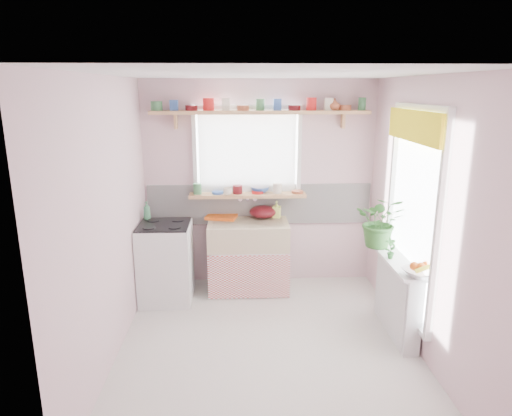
{
  "coord_description": "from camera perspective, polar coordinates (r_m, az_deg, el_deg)",
  "views": [
    {
      "loc": [
        -0.27,
        -3.87,
        2.38
      ],
      "look_at": [
        -0.09,
        0.55,
        1.22
      ],
      "focal_mm": 32.0,
      "sensor_mm": 36.0,
      "label": 1
    }
  ],
  "objects": [
    {
      "name": "jade_plant",
      "position": [
        4.9,
        15.33,
        -1.62
      ],
      "size": [
        0.61,
        0.57,
        0.55
      ],
      "primitive_type": "imported",
      "rotation": [
        0.0,
        0.0,
        -0.33
      ],
      "color": "#2E6327",
      "rests_on": "radiator_ledge"
    },
    {
      "name": "room",
      "position": [
        4.93,
        8.57,
        2.68
      ],
      "size": [
        3.2,
        3.2,
        3.2
      ],
      "color": "beige",
      "rests_on": "ground"
    },
    {
      "name": "dish_tray",
      "position": [
        5.59,
        -4.31,
        -1.08
      ],
      "size": [
        0.41,
        0.34,
        0.04
      ],
      "primitive_type": "cube",
      "rotation": [
        0.0,
        0.0,
        -0.23
      ],
      "color": "#E45A14",
      "rests_on": "sink_unit"
    },
    {
      "name": "colander",
      "position": [
        5.58,
        0.85,
        -0.47
      ],
      "size": [
        0.39,
        0.39,
        0.15
      ],
      "primitive_type": "ellipsoid",
      "rotation": [
        0.0,
        0.0,
        0.24
      ],
      "color": "#500D15",
      "rests_on": "sink_unit"
    },
    {
      "name": "radiator_ledge",
      "position": [
        4.8,
        17.25,
        -10.46
      ],
      "size": [
        0.22,
        0.95,
        0.78
      ],
      "color": "white",
      "rests_on": "ground"
    },
    {
      "name": "sill_bowl",
      "position": [
        5.55,
        0.52,
        2.33
      ],
      "size": [
        0.22,
        0.22,
        0.07
      ],
      "primitive_type": "imported",
      "rotation": [
        0.0,
        0.0,
        0.02
      ],
      "color": "#3158A1",
      "rests_on": "windowsill"
    },
    {
      "name": "shelf_crockery",
      "position": [
        5.35,
        0.34,
        12.67
      ],
      "size": [
        2.47,
        0.11,
        0.12
      ],
      "color": "#3F7F4C",
      "rests_on": "pine_shelf"
    },
    {
      "name": "cooker_bottle",
      "position": [
        5.41,
        -13.49,
        -0.32
      ],
      "size": [
        0.1,
        0.1,
        0.21
      ],
      "primitive_type": "imported",
      "rotation": [
        0.0,
        0.0,
        -0.24
      ],
      "color": "#468D5F",
      "rests_on": "cooker"
    },
    {
      "name": "sill_cup",
      "position": [
        5.43,
        -3.55,
        2.09
      ],
      "size": [
        0.12,
        0.12,
        0.08
      ],
      "primitive_type": "imported",
      "rotation": [
        0.0,
        0.0,
        -0.12
      ],
      "color": "silver",
      "rests_on": "windowsill"
    },
    {
      "name": "windowsill",
      "position": [
        5.5,
        -1.06,
        1.62
      ],
      "size": [
        1.4,
        0.22,
        0.04
      ],
      "primitive_type": "cube",
      "color": "tan",
      "rests_on": "room"
    },
    {
      "name": "cooker",
      "position": [
        5.35,
        -11.2,
        -6.66
      ],
      "size": [
        0.58,
        0.58,
        0.93
      ],
      "color": "white",
      "rests_on": "ground"
    },
    {
      "name": "sink_unit",
      "position": [
        5.53,
        -0.98,
        -5.99
      ],
      "size": [
        0.95,
        0.65,
        1.11
      ],
      "color": "white",
      "rests_on": "ground"
    },
    {
      "name": "herb_pot",
      "position": [
        4.63,
        16.48,
        -4.84
      ],
      "size": [
        0.13,
        0.11,
        0.22
      ],
      "primitive_type": "imported",
      "rotation": [
        0.0,
        0.0,
        0.33
      ],
      "color": "#296629",
      "rests_on": "radiator_ledge"
    },
    {
      "name": "fruit",
      "position": [
        4.29,
        19.94,
        -6.89
      ],
      "size": [
        0.2,
        0.14,
        0.1
      ],
      "color": "#D95412",
      "rests_on": "fruit_bowl"
    },
    {
      "name": "sill_crockery",
      "position": [
        5.48,
        -1.58,
        2.37
      ],
      "size": [
        1.35,
        0.11,
        0.12
      ],
      "color": "#3F7F4C",
      "rests_on": "windowsill"
    },
    {
      "name": "pine_shelf",
      "position": [
        5.36,
        0.53,
        11.88
      ],
      "size": [
        2.52,
        0.24,
        0.04
      ],
      "primitive_type": "cube",
      "color": "tan",
      "rests_on": "room"
    },
    {
      "name": "shelf_vase",
      "position": [
        5.46,
        9.79,
        12.64
      ],
      "size": [
        0.16,
        0.16,
        0.14
      ],
      "primitive_type": "imported",
      "rotation": [
        0.0,
        0.0,
        0.32
      ],
      "color": "#B15936",
      "rests_on": "pine_shelf"
    },
    {
      "name": "fruit_bowl",
      "position": [
        4.31,
        19.83,
        -7.66
      ],
      "size": [
        0.37,
        0.37,
        0.07
      ],
      "primitive_type": "imported",
      "rotation": [
        0.0,
        0.0,
        0.38
      ],
      "color": "silver",
      "rests_on": "radiator_ledge"
    },
    {
      "name": "soap_bottle_sink",
      "position": [
        5.58,
        2.59,
        -0.17
      ],
      "size": [
        0.12,
        0.12,
        0.21
      ],
      "primitive_type": "imported",
      "rotation": [
        0.0,
        0.0,
        -0.29
      ],
      "color": "#E5FA6F",
      "rests_on": "sink_unit"
    }
  ]
}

